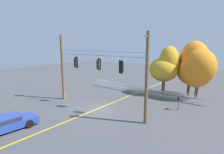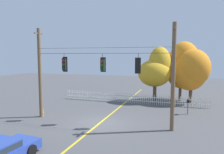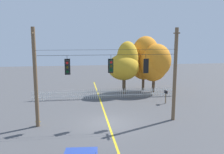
# 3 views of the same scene
# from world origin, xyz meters

# --- Properties ---
(ground) EXTENTS (80.00, 80.00, 0.00)m
(ground) POSITION_xyz_m (0.00, 0.00, 0.00)
(ground) COLOR #4C4C4F
(lane_centerline_stripe) EXTENTS (0.16, 36.00, 0.01)m
(lane_centerline_stripe) POSITION_xyz_m (0.00, 0.00, 0.00)
(lane_centerline_stripe) COLOR gold
(lane_centerline_stripe) RESTS_ON ground
(signal_support_span) EXTENTS (11.44, 1.10, 7.71)m
(signal_support_span) POSITION_xyz_m (0.00, -0.00, 3.92)
(signal_support_span) COLOR brown
(signal_support_span) RESTS_ON ground
(traffic_signal_westbound_side) EXTENTS (0.43, 0.38, 1.52)m
(traffic_signal_westbound_side) POSITION_xyz_m (-3.15, 0.01, 4.68)
(traffic_signal_westbound_side) COLOR black
(traffic_signal_northbound_secondary) EXTENTS (0.43, 0.38, 1.45)m
(traffic_signal_northbound_secondary) POSITION_xyz_m (0.24, 0.01, 4.70)
(traffic_signal_northbound_secondary) COLOR black
(traffic_signal_eastbound_side) EXTENTS (0.43, 0.38, 1.49)m
(traffic_signal_eastbound_side) POSITION_xyz_m (3.06, -0.01, 4.67)
(traffic_signal_eastbound_side) COLOR black
(white_picket_fence) EXTENTS (16.45, 0.06, 1.08)m
(white_picket_fence) POSITION_xyz_m (0.75, 7.92, 0.54)
(white_picket_fence) COLOR silver
(white_picket_fence) RESTS_ON ground
(autumn_maple_near_fence) EXTENTS (3.77, 3.40, 6.43)m
(autumn_maple_near_fence) POSITION_xyz_m (3.28, 9.69, 3.73)
(autumn_maple_near_fence) COLOR brown
(autumn_maple_near_fence) RESTS_ON ground
(autumn_maple_mid) EXTENTS (3.80, 3.61, 7.06)m
(autumn_maple_mid) POSITION_xyz_m (6.08, 11.34, 4.02)
(autumn_maple_mid) COLOR brown
(autumn_maple_mid) RESTS_ON ground
(autumn_oak_far_east) EXTENTS (4.12, 3.60, 6.12)m
(autumn_oak_far_east) POSITION_xyz_m (7.12, 10.11, 3.80)
(autumn_oak_far_east) COLOR brown
(autumn_oak_far_east) RESTS_ON ground
(parked_car) EXTENTS (2.25, 4.52, 1.15)m
(parked_car) POSITION_xyz_m (-2.39, -7.86, 0.61)
(parked_car) COLOR #28429E
(parked_car) RESTS_ON ground
(fire_hydrant) EXTENTS (0.38, 0.22, 0.75)m
(fire_hydrant) POSITION_xyz_m (-5.58, 0.14, 0.37)
(fire_hydrant) COLOR gold
(fire_hydrant) RESTS_ON ground
(roadside_mailbox) EXTENTS (0.25, 0.44, 1.40)m
(roadside_mailbox) POSITION_xyz_m (6.73, 4.92, 1.14)
(roadside_mailbox) COLOR brown
(roadside_mailbox) RESTS_ON ground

